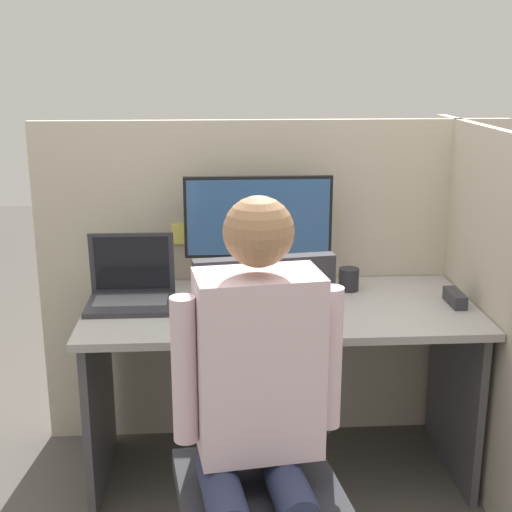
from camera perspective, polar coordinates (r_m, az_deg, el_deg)
The scene contains 12 objects.
cubicle_panel_back at distance 3.14m, azimuth 1.30°, elevation -2.16°, with size 2.01×0.05×1.42m.
cubicle_panel_right at distance 2.90m, azimuth 17.68°, elevation -4.44°, with size 0.04×1.34×1.42m.
desk at distance 2.84m, azimuth 1.94°, elevation -7.36°, with size 1.51×0.70×0.74m.
paper_box at distance 2.94m, azimuth 0.18°, elevation -2.14°, with size 0.35×0.23×0.07m.
monitor at distance 2.87m, azimuth 0.18°, elevation 2.78°, with size 0.60×0.18×0.41m.
laptop at distance 2.81m, azimuth -9.97°, elevation -2.79°, with size 0.33×0.25×0.27m.
mouse at distance 2.60m, azimuth -4.13°, elevation -5.03°, with size 0.07×0.05×0.03m.
stapler at distance 2.88m, azimuth 15.63°, elevation -3.26°, with size 0.05×0.15×0.05m.
carrot_toy at distance 2.60m, azimuth 1.48°, elevation -4.72°, with size 0.05×0.12×0.05m.
office_chair at distance 2.22m, azimuth 0.40°, elevation -14.52°, with size 0.54×0.57×1.09m.
person at distance 1.97m, azimuth 0.08°, elevation -11.50°, with size 0.48×0.46×1.32m.
coffee_mug at distance 2.96m, azimuth 7.43°, elevation -1.86°, with size 0.08×0.08×0.09m.
Camera 1 is at (-0.26, -2.25, 1.67)m, focal length 50.00 mm.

